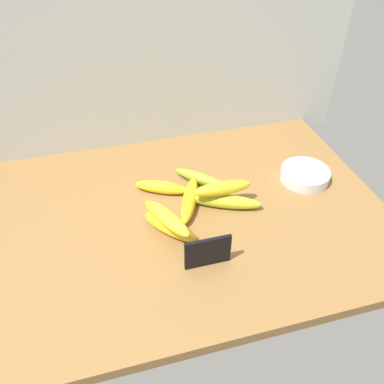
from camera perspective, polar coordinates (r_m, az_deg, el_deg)
The scene contains 12 objects.
counter_top at distance 107.14cm, azimuth -1.28°, elevation -3.79°, with size 110.00×76.00×3.00cm, color olive.
back_wall at distance 122.51cm, azimuth -6.31°, elevation 20.44°, with size 130.00×2.00×70.00cm, color silver.
chalkboard_sign at distance 91.45cm, azimuth 2.28°, elevation -8.83°, with size 11.00×1.80×8.40cm.
fruit_bowl at distance 121.31cm, azimuth 16.04°, elevation 2.43°, with size 14.33×14.33×3.32cm, color silver.
banana_0 at distance 112.06cm, azimuth -4.47°, elevation 0.68°, with size 15.39×3.63×3.63cm, color yellow.
banana_1 at distance 99.79cm, azimuth -3.22°, elevation -5.05°, with size 15.97×4.21×4.21cm, color yellow.
banana_2 at distance 107.49cm, azimuth -0.37°, elevation -1.13°, with size 18.75×3.83×3.83cm, color yellow.
banana_3 at distance 107.53cm, azimuth 4.64°, elevation -1.25°, with size 20.43×3.89×3.89cm, color #B0C32C.
banana_4 at distance 114.94cm, azimuth 1.48°, elevation 1.90°, with size 17.93×3.40×3.40cm, color #8FAA2B.
banana_5 at distance 96.62cm, azimuth -3.81°, elevation -3.66°, with size 15.73×3.71×3.71cm, color yellow.
banana_6 at distance 105.41cm, azimuth 4.43°, elevation 0.54°, with size 16.13×3.87×3.87cm, color yellow.
banana_7 at distance 95.95cm, azimuth -3.51°, elevation -3.89°, with size 15.77×4.04×4.04cm, color gold.
Camera 1 is at (-17.91, -75.15, 75.74)cm, focal length 36.77 mm.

